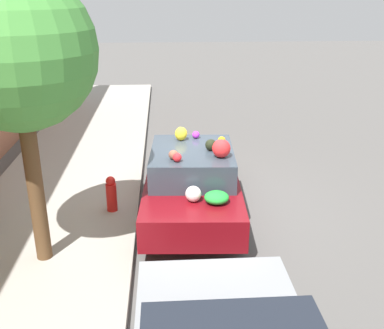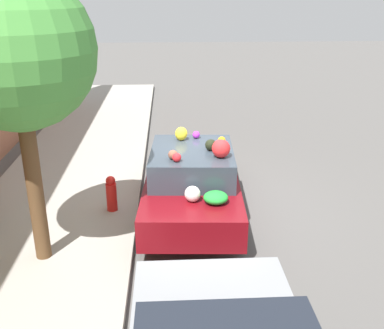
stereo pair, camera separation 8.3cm
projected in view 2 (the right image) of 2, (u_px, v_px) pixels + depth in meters
ground_plane at (194, 211)px, 8.89m from camera, size 60.00×60.00×0.00m
sidewalk_curb at (56, 211)px, 8.73m from camera, size 24.00×3.20×0.13m
street_tree at (16, 53)px, 6.01m from camera, size 2.19×2.19×4.30m
fire_hydrant at (111, 193)px, 8.53m from camera, size 0.20×0.20×0.70m
art_car at (192, 179)px, 8.60m from camera, size 4.08×1.94×1.68m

